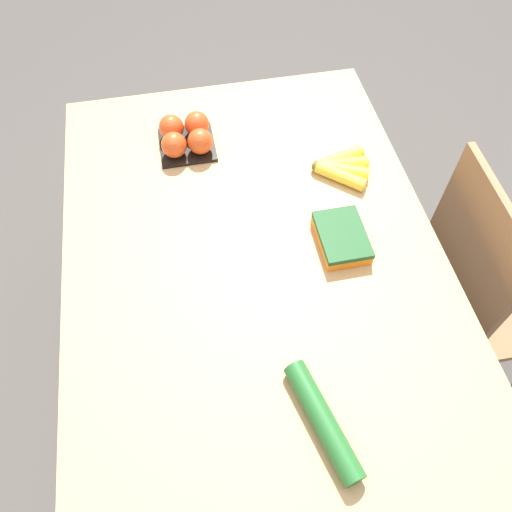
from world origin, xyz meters
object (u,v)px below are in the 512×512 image
Objects in this scene: tomato_pack at (186,136)px; carrot_bag at (342,237)px; banana_bunch at (340,167)px; cucumber_near at (323,421)px; chair at (482,290)px.

carrot_bag is at bearing 39.02° from tomato_pack.
banana_bunch is 1.00× the size of carrot_bag.
banana_bunch is at bearing 160.65° from cucumber_near.
carrot_bag is at bearing -15.84° from banana_bunch.
chair is 0.57m from carrot_bag.
chair is 0.80m from cucumber_near.
cucumber_near is (0.37, -0.64, 0.32)m from chair.
tomato_pack is 0.86m from cucumber_near.
chair is 3.61× the size of cucumber_near.
chair reaches higher than carrot_bag.
tomato_pack is 0.98× the size of carrot_bag.
tomato_pack is 0.62× the size of cucumber_near.
chair is at bearing 59.56° from tomato_pack.
banana_bunch is at bearing 65.72° from tomato_pack.
chair is 5.84× the size of tomato_pack.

